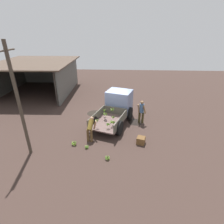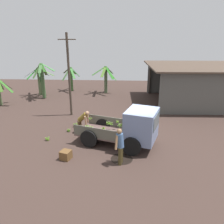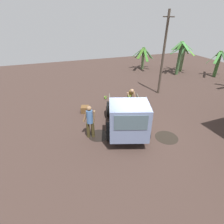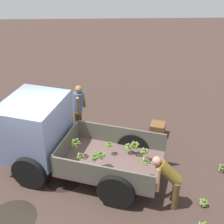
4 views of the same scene
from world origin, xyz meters
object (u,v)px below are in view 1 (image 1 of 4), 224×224
Objects in this scene: cargo_truck at (117,105)px; banana_bunch_on_ground_2 at (107,158)px; utility_pole at (19,102)px; person_foreground_visitor at (141,111)px; banana_bunch_on_ground_0 at (87,147)px; person_worker_loading at (90,128)px; banana_bunch_on_ground_1 at (74,143)px; wooden_crate_0 at (141,140)px.

cargo_truck reaches higher than banana_bunch_on_ground_2.
utility_pole is at bearing 85.22° from banana_bunch_on_ground_2.
banana_bunch_on_ground_0 is at bearing -33.11° from person_foreground_visitor.
utility_pole is 4.12× the size of person_worker_loading.
cargo_truck is at bearing -97.92° from person_foreground_visitor.
banana_bunch_on_ground_0 is at bearing -107.27° from banana_bunch_on_ground_1.
person_foreground_visitor reaches higher than person_worker_loading.
cargo_truck is 19.48× the size of banana_bunch_on_ground_0.
cargo_truck is at bearing -46.41° from utility_pole.
utility_pole is 7.70m from person_foreground_visitor.
utility_pole is 3.70m from banana_bunch_on_ground_1.
person_foreground_visitor reaches higher than banana_bunch_on_ground_2.
person_worker_loading is 4.49× the size of banana_bunch_on_ground_1.
banana_bunch_on_ground_2 is 2.44m from wooden_crate_0.
wooden_crate_0 is (-0.26, -3.03, -0.61)m from person_worker_loading.
person_worker_loading is (1.45, -3.13, -2.18)m from utility_pole.
wooden_crate_0 is (0.65, -3.13, 0.11)m from banana_bunch_on_ground_0.
utility_pole reaches higher than banana_bunch_on_ground_1.
person_worker_loading is 1.16m from banana_bunch_on_ground_0.
wooden_crate_0 is at bearing -83.72° from person_worker_loading.
cargo_truck is at bearing -22.76° from banana_bunch_on_ground_0.
banana_bunch_on_ground_0 is 0.74× the size of banana_bunch_on_ground_1.
utility_pole reaches higher than cargo_truck.
banana_bunch_on_ground_1 is (-3.65, 2.43, -0.94)m from cargo_truck.
utility_pole is 5.18m from banana_bunch_on_ground_2.
cargo_truck is 3.68m from wooden_crate_0.
cargo_truck is 0.78× the size of utility_pole.
banana_bunch_on_ground_0 is at bearing 175.65° from cargo_truck.
person_foreground_visitor is 4.75m from banana_bunch_on_ground_0.
banana_bunch_on_ground_0 is (0.54, -3.03, -2.90)m from utility_pole.
person_worker_loading is 2.26m from banana_bunch_on_ground_2.
cargo_truck reaches higher than banana_bunch_on_ground_0.
person_worker_loading reaches higher than banana_bunch_on_ground_1.
banana_bunch_on_ground_2 is (-1.15, -2.05, -0.04)m from banana_bunch_on_ground_1.
wooden_crate_0 is at bearing -136.82° from cargo_truck.
banana_bunch_on_ground_2 is 0.56× the size of wooden_crate_0.
banana_bunch_on_ground_2 is at bearing 129.63° from wooden_crate_0.
banana_bunch_on_ground_0 is at bearing -79.86° from utility_pole.
cargo_truck is at bearing -33.69° from banana_bunch_on_ground_1.
banana_bunch_on_ground_1 is (0.79, -2.23, -2.85)m from utility_pole.
person_foreground_visitor is 5.50× the size of banana_bunch_on_ground_1.
banana_bunch_on_ground_1 is 3.95m from wooden_crate_0.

